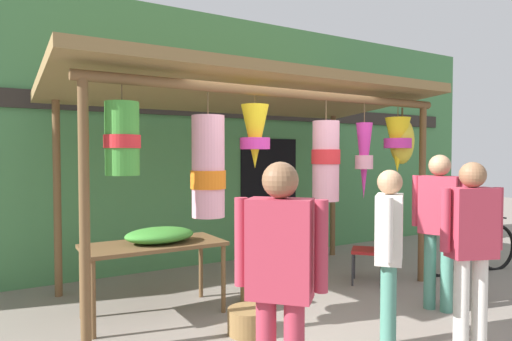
% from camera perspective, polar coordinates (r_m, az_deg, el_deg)
% --- Properties ---
extents(ground_plane, '(30.00, 30.00, 0.00)m').
position_cam_1_polar(ground_plane, '(5.00, 6.49, -18.22)').
color(ground_plane, gray).
extents(shop_facade, '(12.32, 0.29, 3.94)m').
position_cam_1_polar(shop_facade, '(7.11, -7.17, 3.95)').
color(shop_facade, '#47844C').
rests_on(shop_facade, ground_plane).
extents(market_stall_canopy, '(4.85, 2.34, 2.68)m').
position_cam_1_polar(market_stall_canopy, '(5.53, 0.87, 7.57)').
color(market_stall_canopy, brown).
rests_on(market_stall_canopy, ground_plane).
extents(display_table, '(1.46, 0.71, 0.78)m').
position_cam_1_polar(display_table, '(4.95, -13.02, -9.97)').
color(display_table, brown).
rests_on(display_table, ground_plane).
extents(flower_heap_on_table, '(0.75, 0.52, 0.16)m').
position_cam_1_polar(flower_heap_on_table, '(4.93, -12.07, -8.10)').
color(flower_heap_on_table, green).
rests_on(flower_heap_on_table, display_table).
extents(folding_chair, '(0.57, 0.57, 0.84)m').
position_cam_1_polar(folding_chair, '(6.22, 14.82, -9.41)').
color(folding_chair, '#AD1E1E').
rests_on(folding_chair, ground_plane).
extents(wicker_basket_by_table, '(0.39, 0.39, 0.30)m').
position_cam_1_polar(wicker_basket_by_table, '(5.24, 0.19, -15.51)').
color(wicker_basket_by_table, olive).
rests_on(wicker_basket_by_table, ground_plane).
extents(wicker_basket_spare, '(0.41, 0.41, 0.24)m').
position_cam_1_polar(wicker_basket_spare, '(4.53, -0.96, -18.76)').
color(wicker_basket_spare, olive).
rests_on(wicker_basket_spare, ground_plane).
extents(parked_bicycle, '(1.73, 0.48, 0.92)m').
position_cam_1_polar(parked_bicycle, '(7.29, 25.77, -9.09)').
color(parked_bicycle, black).
rests_on(parked_bicycle, ground_plane).
extents(vendor_in_orange, '(0.35, 0.56, 1.73)m').
position_cam_1_polar(vendor_in_orange, '(5.33, 22.46, -5.68)').
color(vendor_in_orange, '#4C8E7A').
rests_on(vendor_in_orange, ground_plane).
extents(customer_foreground, '(0.43, 0.45, 1.69)m').
position_cam_1_polar(customer_foreground, '(2.83, 3.12, -12.92)').
color(customer_foreground, '#B23347').
rests_on(customer_foreground, ground_plane).
extents(shopper_by_bananas, '(0.48, 0.42, 1.60)m').
position_cam_1_polar(shopper_by_bananas, '(4.11, 16.74, -9.12)').
color(shopper_by_bananas, '#4C8E7A').
rests_on(shopper_by_bananas, ground_plane).
extents(passerby_at_right, '(0.56, 0.35, 1.67)m').
position_cam_1_polar(passerby_at_right, '(4.39, 25.96, -7.94)').
color(passerby_at_right, silver).
rests_on(passerby_at_right, ground_plane).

